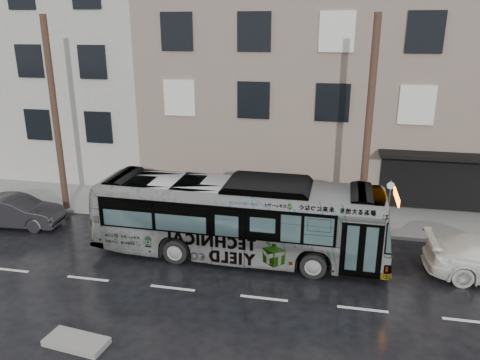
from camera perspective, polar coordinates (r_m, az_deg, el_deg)
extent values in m
plane|color=black|center=(18.84, -5.67, -9.12)|extent=(120.00, 120.00, 0.00)
cube|color=gray|center=(23.11, -2.13, -3.51)|extent=(90.00, 3.60, 0.15)
cube|color=gray|center=(28.83, 11.43, 11.63)|extent=(20.00, 12.00, 11.00)
cube|color=#B2B0A8|center=(38.01, -27.01, 15.38)|extent=(26.00, 15.00, 16.00)
cylinder|color=#4B3225|center=(19.71, 15.35, 5.93)|extent=(0.30, 0.30, 9.00)
cylinder|color=#4B3225|center=(23.37, -21.58, 7.15)|extent=(0.30, 0.30, 9.00)
cylinder|color=slate|center=(20.73, 17.63, -3.23)|extent=(0.06, 0.06, 2.40)
imported|color=#B2B2B2|center=(18.11, -0.18, -4.66)|extent=(11.40, 2.85, 3.17)
imported|color=black|center=(23.42, -25.69, -3.46)|extent=(4.33, 1.81, 1.39)
cube|color=#A3A29B|center=(14.82, -19.32, -18.11)|extent=(1.89, 1.03, 0.18)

